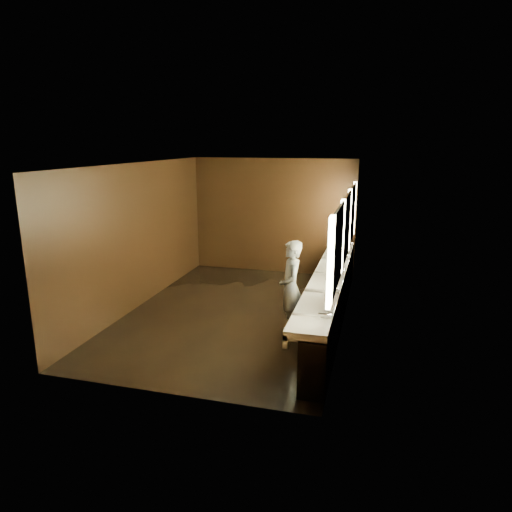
{
  "coord_description": "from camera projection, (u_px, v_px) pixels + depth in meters",
  "views": [
    {
      "loc": [
        2.5,
        -7.83,
        3.19
      ],
      "look_at": [
        0.38,
        0.0,
        1.14
      ],
      "focal_mm": 32.0,
      "sensor_mm": 36.0,
      "label": 1
    }
  ],
  "objects": [
    {
      "name": "floor",
      "position": [
        237.0,
        312.0,
        8.75
      ],
      "size": [
        6.0,
        6.0,
        0.0
      ],
      "primitive_type": "plane",
      "color": "black",
      "rests_on": "ground"
    },
    {
      "name": "ceiling",
      "position": [
        235.0,
        164.0,
        8.06
      ],
      "size": [
        4.0,
        6.0,
        0.02
      ],
      "primitive_type": "cube",
      "color": "#2D2D2B",
      "rests_on": "wall_back"
    },
    {
      "name": "wall_back",
      "position": [
        273.0,
        216.0,
        11.21
      ],
      "size": [
        4.0,
        0.02,
        2.8
      ],
      "primitive_type": "cube",
      "color": "black",
      "rests_on": "floor"
    },
    {
      "name": "wall_front",
      "position": [
        163.0,
        292.0,
        5.59
      ],
      "size": [
        4.0,
        0.02,
        2.8
      ],
      "primitive_type": "cube",
      "color": "black",
      "rests_on": "floor"
    },
    {
      "name": "wall_left",
      "position": [
        139.0,
        236.0,
        8.91
      ],
      "size": [
        0.02,
        6.0,
        2.8
      ],
      "primitive_type": "cube",
      "color": "black",
      "rests_on": "floor"
    },
    {
      "name": "wall_right",
      "position": [
        346.0,
        248.0,
        7.9
      ],
      "size": [
        0.02,
        6.0,
        2.8
      ],
      "primitive_type": "cube",
      "color": "black",
      "rests_on": "floor"
    },
    {
      "name": "sink_counter",
      "position": [
        332.0,
        296.0,
        8.17
      ],
      "size": [
        0.55,
        5.4,
        1.01
      ],
      "color": "black",
      "rests_on": "floor"
    },
    {
      "name": "mirror_band",
      "position": [
        346.0,
        228.0,
        7.82
      ],
      "size": [
        0.06,
        5.03,
        1.15
      ],
      "color": "#FEF8B9",
      "rests_on": "wall_right"
    },
    {
      "name": "person",
      "position": [
        291.0,
        288.0,
        7.61
      ],
      "size": [
        0.55,
        0.68,
        1.62
      ],
      "primitive_type": "imported",
      "rotation": [
        0.0,
        0.0,
        -1.25
      ],
      "color": "#889FCB",
      "rests_on": "floor"
    },
    {
      "name": "trash_bin",
      "position": [
        313.0,
        324.0,
        7.55
      ],
      "size": [
        0.32,
        0.32,
        0.5
      ],
      "primitive_type": "cylinder",
      "rotation": [
        0.0,
        0.0,
        0.01
      ],
      "color": "black",
      "rests_on": "floor"
    }
  ]
}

